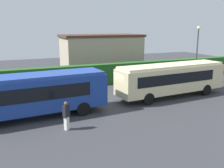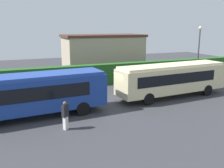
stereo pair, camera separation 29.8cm
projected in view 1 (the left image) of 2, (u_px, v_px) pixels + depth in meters
ground_plane at (122, 101)px, 21.72m from camera, size 64.00×64.00×0.00m
bus_blue at (35, 93)px, 17.46m from camera, size 10.16×3.26×3.04m
bus_cream at (172, 78)px, 22.66m from camera, size 10.66×3.18×2.96m
person_left at (66, 115)px, 15.50m from camera, size 0.46×0.42×1.81m
person_center at (72, 92)px, 20.82m from camera, size 0.50×0.33×1.79m
hedge_row at (96, 75)px, 27.48m from camera, size 44.00×1.11×2.21m
depot_building at (101, 55)px, 33.17m from camera, size 10.29×5.24×5.16m
traffic_cone at (199, 78)px, 29.76m from camera, size 0.36×0.36×0.60m
lamppost at (197, 49)px, 27.63m from camera, size 0.36×0.36×6.22m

